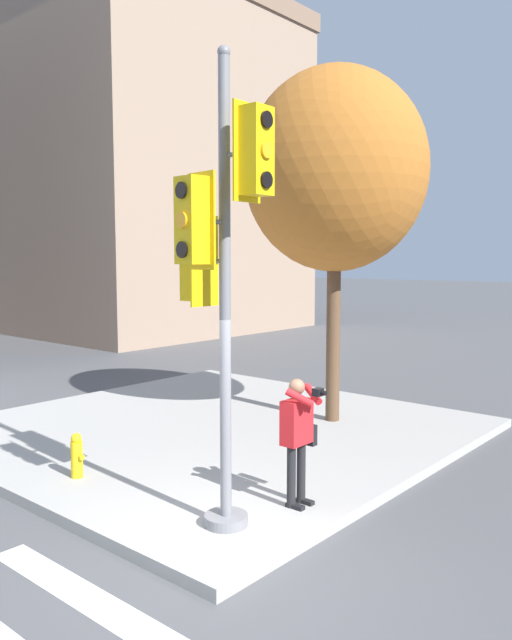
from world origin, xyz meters
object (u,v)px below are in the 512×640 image
traffic_signal_pole (218,258)px  fire_hydrant (77,456)px  person_photographer (298,431)px  street_tree (335,171)px

traffic_signal_pole → fire_hydrant: bearing=92.5°
person_photographer → street_tree: 5.51m
traffic_signal_pole → fire_hydrant: (-0.12, 2.62, -2.71)m
traffic_signal_pole → person_photographer: size_ratio=3.35×
traffic_signal_pole → fire_hydrant: size_ratio=8.42×
traffic_signal_pole → street_tree: street_tree is taller
street_tree → traffic_signal_pole: bearing=-161.0°
traffic_signal_pole → person_photographer: traffic_signal_pole is taller
person_photographer → street_tree: bearing=27.7°
street_tree → fire_hydrant: (-4.87, 0.98, -4.28)m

